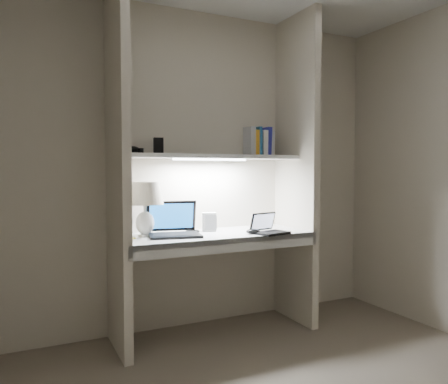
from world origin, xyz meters
TOP-DOWN VIEW (x-y plane):
  - back_wall at (0.00, 1.50)m, footprint 3.20×0.01m
  - alcove_panel_left at (-0.73, 1.23)m, footprint 0.06×0.55m
  - alcove_panel_right at (0.73, 1.23)m, footprint 0.06×0.55m
  - desk at (0.00, 1.23)m, footprint 1.40×0.55m
  - desk_apron at (0.00, 0.96)m, footprint 1.46×0.03m
  - shelf at (0.00, 1.32)m, footprint 1.40×0.36m
  - strip_light at (0.00, 1.32)m, footprint 0.60×0.04m
  - table_lamp at (-0.53, 1.29)m, footprint 0.27×0.27m
  - laptop_main at (-0.32, 1.26)m, footprint 0.42×0.38m
  - laptop_netbook at (0.35, 1.03)m, footprint 0.28×0.26m
  - speaker at (-0.00, 1.34)m, footprint 0.12×0.11m
  - mouse at (0.23, 1.06)m, footprint 0.12×0.10m
  - cable_coil at (-0.13, 1.36)m, footprint 0.14×0.14m
  - sticky_note at (-0.64, 1.24)m, footprint 0.06×0.06m
  - book_row at (0.49, 1.43)m, footprint 0.23×0.16m
  - shelf_box at (-0.40, 1.35)m, footprint 0.08×0.06m
  - shelf_gadget at (-0.60, 1.37)m, footprint 0.14×0.11m

SIDE VIEW (x-z plane):
  - desk_apron at x=0.00m, z-range 0.67..0.77m
  - desk at x=0.00m, z-range 0.73..0.77m
  - sticky_note at x=-0.64m, z-range 0.77..0.77m
  - cable_coil at x=-0.13m, z-range 0.77..0.78m
  - mouse at x=0.23m, z-range 0.77..0.81m
  - laptop_netbook at x=0.35m, z-range 0.73..0.88m
  - laptop_main at x=-0.32m, z-range 0.70..0.95m
  - speaker at x=0.00m, z-range 0.77..0.92m
  - table_lamp at x=-0.53m, z-range 0.84..1.23m
  - back_wall at x=0.00m, z-range 0.00..2.50m
  - alcove_panel_left at x=-0.73m, z-range 0.00..2.50m
  - alcove_panel_right at x=0.73m, z-range 0.00..2.50m
  - strip_light at x=0.00m, z-range 1.32..1.34m
  - shelf at x=0.00m, z-range 1.34..1.36m
  - shelf_gadget at x=-0.60m, z-range 1.37..1.42m
  - shelf_box at x=-0.40m, z-range 1.36..1.48m
  - book_row at x=0.49m, z-range 1.36..1.60m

